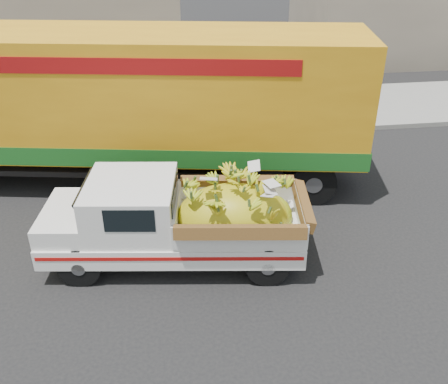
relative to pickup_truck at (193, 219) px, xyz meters
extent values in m
plane|color=black|center=(-0.48, -0.17, -0.95)|extent=(100.00, 100.00, 0.00)
cube|color=gray|center=(-0.48, 6.11, -0.87)|extent=(60.00, 0.25, 0.15)
cube|color=gray|center=(-0.48, 8.21, -0.88)|extent=(60.00, 4.00, 0.14)
cylinder|color=black|center=(-2.19, -0.49, -0.54)|extent=(0.83, 0.34, 0.81)
cylinder|color=black|center=(-1.98, 1.05, -0.54)|extent=(0.83, 0.34, 0.81)
cylinder|color=black|center=(1.30, -0.96, -0.54)|extent=(0.83, 0.34, 0.81)
cylinder|color=black|center=(1.50, 0.58, -0.54)|extent=(0.83, 0.34, 0.81)
cube|color=silver|center=(-0.40, 0.05, -0.35)|extent=(5.21, 2.46, 0.42)
cube|color=#A50F0C|center=(-0.52, -0.85, -0.28)|extent=(4.87, 0.66, 0.07)
cube|color=silver|center=(-2.84, 0.38, -0.47)|extent=(0.34, 1.77, 0.15)
cube|color=silver|center=(-2.43, 0.33, 0.05)|extent=(1.12, 1.81, 0.38)
cube|color=silver|center=(-1.16, 0.16, 0.33)|extent=(1.87, 1.94, 0.96)
cube|color=black|center=(-1.17, -0.73, 0.52)|extent=(0.90, 0.13, 0.45)
cube|color=silver|center=(0.87, -0.12, 0.13)|extent=(2.67, 2.12, 0.54)
ellipsoid|color=gold|center=(0.77, -0.10, 0.01)|extent=(2.39, 1.73, 1.36)
cylinder|color=black|center=(3.00, 1.84, -0.40)|extent=(1.14, 0.51, 1.10)
cylinder|color=black|center=(3.36, 3.80, -0.40)|extent=(1.14, 0.51, 1.10)
cylinder|color=black|center=(1.82, 2.05, -0.40)|extent=(1.14, 0.51, 1.10)
cylinder|color=black|center=(2.18, 4.02, -0.40)|extent=(1.14, 0.51, 1.10)
cube|color=black|center=(-1.44, 3.66, -0.17)|extent=(11.98, 3.13, 0.36)
cube|color=orange|center=(-1.44, 3.66, 1.43)|extent=(12.02, 4.57, 2.84)
cube|color=#195A1C|center=(-1.44, 3.66, 0.26)|extent=(12.08, 4.60, 0.45)
cube|color=maroon|center=(-1.67, 2.42, 2.40)|extent=(8.27, 1.53, 0.35)
camera|label=1|loc=(-0.53, -8.21, 5.25)|focal=40.00mm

